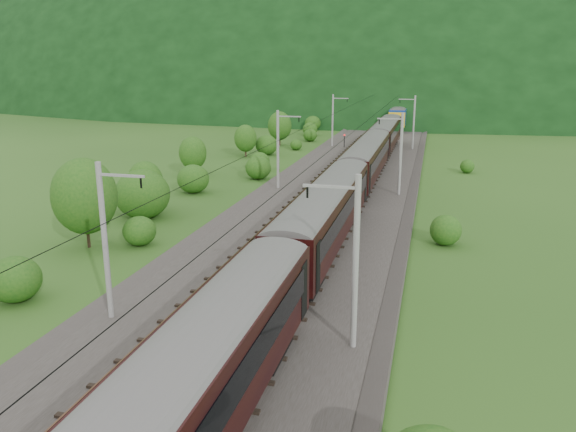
# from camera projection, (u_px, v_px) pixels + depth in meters

# --- Properties ---
(ground) EXTENTS (600.00, 600.00, 0.00)m
(ground) POSITION_uv_depth(u_px,v_px,m) (226.00, 336.00, 27.25)
(ground) COLOR #264D18
(ground) RESTS_ON ground
(railbed) EXTENTS (14.00, 220.00, 0.30)m
(railbed) POSITION_uv_depth(u_px,v_px,m) (280.00, 265.00, 36.56)
(railbed) COLOR #38332D
(railbed) RESTS_ON ground
(track_left) EXTENTS (2.40, 220.00, 0.27)m
(track_left) POSITION_uv_depth(u_px,v_px,m) (245.00, 258.00, 37.08)
(track_left) COLOR brown
(track_left) RESTS_ON railbed
(track_right) EXTENTS (2.40, 220.00, 0.27)m
(track_right) POSITION_uv_depth(u_px,v_px,m) (316.00, 265.00, 35.92)
(track_right) COLOR brown
(track_right) RESTS_ON railbed
(catenary_left) EXTENTS (2.54, 192.28, 8.00)m
(catenary_left) POSITION_uv_depth(u_px,v_px,m) (279.00, 148.00, 57.46)
(catenary_left) COLOR gray
(catenary_left) RESTS_ON railbed
(catenary_right) EXTENTS (2.54, 192.28, 8.00)m
(catenary_right) POSITION_uv_depth(u_px,v_px,m) (400.00, 152.00, 54.51)
(catenary_right) COLOR gray
(catenary_right) RESTS_ON railbed
(overhead_wires) EXTENTS (4.83, 198.00, 0.03)m
(overhead_wires) POSITION_uv_depth(u_px,v_px,m) (279.00, 159.00, 34.74)
(overhead_wires) COLOR black
(overhead_wires) RESTS_ON ground
(mountain_main) EXTENTS (504.00, 360.00, 244.00)m
(mountain_main) POSITION_uv_depth(u_px,v_px,m) (416.00, 92.00, 270.24)
(mountain_main) COLOR black
(mountain_main) RESTS_ON ground
(mountain_ridge) EXTENTS (336.00, 280.00, 132.00)m
(mountain_ridge) POSITION_uv_depth(u_px,v_px,m) (214.00, 86.00, 336.57)
(mountain_ridge) COLOR black
(mountain_ridge) RESTS_ON ground
(train) EXTENTS (3.05, 169.82, 5.30)m
(train) POSITION_uv_depth(u_px,v_px,m) (325.00, 205.00, 37.73)
(train) COLOR black
(train) RESTS_ON ground
(hazard_post_near) EXTENTS (0.17, 0.17, 1.57)m
(hazard_post_near) POSITION_uv_depth(u_px,v_px,m) (369.00, 145.00, 84.36)
(hazard_post_near) COLOR red
(hazard_post_near) RESTS_ON railbed
(hazard_post_far) EXTENTS (0.16, 0.16, 1.46)m
(hazard_post_far) POSITION_uv_depth(u_px,v_px,m) (359.00, 158.00, 72.79)
(hazard_post_far) COLOR red
(hazard_post_far) RESTS_ON railbed
(signal) EXTENTS (0.22, 0.22, 1.99)m
(signal) POSITION_uv_depth(u_px,v_px,m) (344.00, 140.00, 86.93)
(signal) COLOR black
(signal) RESTS_ON railbed
(vegetation_left) EXTENTS (11.79, 149.38, 6.53)m
(vegetation_left) POSITION_uv_depth(u_px,v_px,m) (114.00, 200.00, 44.27)
(vegetation_left) COLOR #1C5115
(vegetation_left) RESTS_ON ground
(vegetation_right) EXTENTS (6.13, 88.13, 2.91)m
(vegetation_right) POSITION_uv_depth(u_px,v_px,m) (445.00, 396.00, 20.16)
(vegetation_right) COLOR #1C5115
(vegetation_right) RESTS_ON ground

